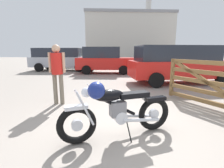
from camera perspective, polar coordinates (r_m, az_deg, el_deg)
name	(u,v)px	position (r m, az deg, el deg)	size (l,w,h in m)	color
ground_plane	(127,127)	(3.37, 5.33, -14.76)	(80.00, 80.00, 0.00)	gray
vintage_motorcycle	(116,110)	(2.82, 1.53, -9.17)	(1.97, 1.03, 1.07)	black
timber_gate	(221,83)	(4.85, 33.78, 0.19)	(1.49, 2.20, 1.60)	brown
bystander	(57,68)	(4.77, -18.58, 5.18)	(0.46, 0.30, 1.66)	#706656
red_hatchback_near	(61,58)	(13.64, -17.41, 8.50)	(4.74, 2.04, 1.74)	black
blue_hatchback_right	(105,60)	(11.38, -2.60, 8.42)	(3.91, 1.84, 1.78)	black
dark_sedan_left	(179,63)	(8.25, 22.19, 6.71)	(4.91, 2.48, 1.74)	black
silver_sedan_mid	(78,58)	(16.96, -11.89, 8.85)	(4.24, 2.01, 1.67)	black
industrial_building	(128,37)	(35.99, 5.52, 16.06)	(17.87, 11.02, 17.05)	beige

